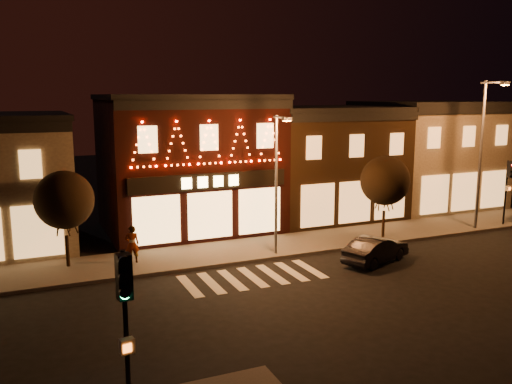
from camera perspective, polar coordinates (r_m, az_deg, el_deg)
ground at (r=21.80m, az=3.85°, el=-12.11°), size 120.00×120.00×0.00m
sidewalk_far at (r=29.42m, az=0.14°, el=-5.97°), size 44.00×4.00×0.15m
building_pulp at (r=33.45m, az=-7.13°, el=3.08°), size 10.20×8.34×8.30m
building_right_a at (r=37.30m, az=7.03°, el=3.19°), size 9.20×8.28×7.50m
building_right_b at (r=42.54m, az=17.56°, el=3.85°), size 9.20×8.28×7.80m
traffic_signal_near at (r=12.96m, az=-13.61°, el=-11.99°), size 0.36×0.49×4.66m
traffic_signal_far at (r=37.36m, az=25.07°, el=1.24°), size 0.34×0.47×4.09m
streetlamp_mid at (r=27.25m, az=2.30°, el=1.90°), size 0.47×1.64×7.13m
streetlamp_right at (r=35.25m, az=22.91°, el=4.74°), size 0.78×2.05×8.95m
tree_left at (r=27.00m, az=-19.56°, el=-0.80°), size 2.77×2.77×4.63m
tree_right at (r=31.64m, az=13.46°, el=1.17°), size 2.82×2.82×4.72m
dark_sedan at (r=27.74m, az=12.52°, el=-5.96°), size 4.27×2.79×1.33m
pedestrian at (r=27.21m, az=-12.92°, el=-5.38°), size 0.71×0.50×1.86m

